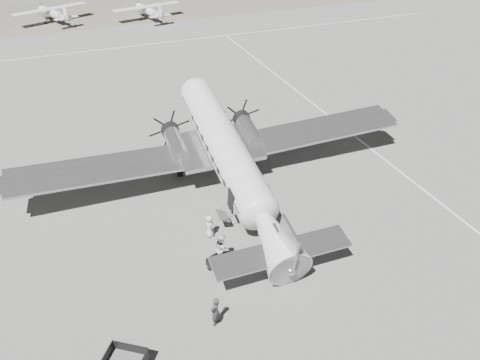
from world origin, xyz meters
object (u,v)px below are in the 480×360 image
at_px(light_plane_left, 53,15).
at_px(ground_crew, 215,312).
at_px(dc3_airliner, 229,158).
at_px(passenger, 210,226).
at_px(baggage_cart_near, 221,262).
at_px(light_plane_right, 149,12).
at_px(ramp_agent, 222,248).

height_order(light_plane_left, ground_crew, light_plane_left).
xyz_separation_m(dc3_airliner, passenger, (-2.81, -4.05, -1.99)).
height_order(baggage_cart_near, passenger, passenger).
relative_size(light_plane_right, ramp_agent, 5.54).
distance_m(ground_crew, passenger, 6.74).
distance_m(light_plane_right, ramp_agent, 54.61).
height_order(dc3_airliner, light_plane_left, dc3_airliner).
distance_m(baggage_cart_near, passenger, 2.94).
bearing_deg(ground_crew, light_plane_right, -138.52).
relative_size(light_plane_left, passenger, 7.34).
bearing_deg(ground_crew, baggage_cart_near, -152.83).
distance_m(light_plane_right, passenger, 52.26).
height_order(dc3_airliner, light_plane_right, dc3_airliner).
bearing_deg(light_plane_right, dc3_airliner, -108.65).
xyz_separation_m(light_plane_right, ramp_agent, (-7.71, -54.06, -0.15)).
bearing_deg(passenger, light_plane_right, 6.00).
relative_size(light_plane_left, baggage_cart_near, 7.28).
bearing_deg(light_plane_right, ground_crew, -112.15).
bearing_deg(ramp_agent, dc3_airliner, -13.17).
distance_m(light_plane_left, baggage_cart_near, 58.36).
bearing_deg(ramp_agent, passenger, 9.68).
bearing_deg(dc3_airliner, light_plane_right, 85.35).
relative_size(baggage_cart_near, ground_crew, 0.88).
distance_m(light_plane_left, ground_crew, 61.79).
height_order(light_plane_left, ramp_agent, light_plane_left).
xyz_separation_m(light_plane_left, passenger, (5.85, -55.19, -0.40)).
xyz_separation_m(light_plane_left, ramp_agent, (5.81, -57.56, -0.20)).
xyz_separation_m(dc3_airliner, light_plane_right, (4.85, 47.64, -1.64)).
xyz_separation_m(baggage_cart_near, ground_crew, (-1.56, -3.57, 0.44)).
relative_size(ground_crew, passenger, 1.14).
xyz_separation_m(dc3_airliner, light_plane_left, (-8.67, 51.13, -1.59)).
height_order(dc3_airliner, ground_crew, dc3_airliner).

